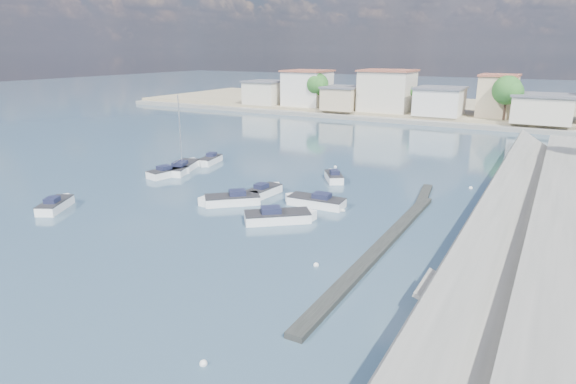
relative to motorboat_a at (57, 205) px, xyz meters
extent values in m
plane|color=#2B4056|center=(21.30, 35.57, -0.38)|extent=(400.00, 400.00, 0.00)
cube|color=slate|center=(39.80, 8.57, 0.52)|extent=(5.00, 90.00, 1.80)
cube|color=slate|center=(35.45, 8.57, 0.52)|extent=(4.17, 90.00, 2.86)
cube|color=slate|center=(35.30, -0.43, 0.02)|extent=(5.31, 3.50, 1.94)
cube|color=black|center=(28.30, 5.57, -0.20)|extent=(1.00, 26.00, 0.35)
cube|color=black|center=(27.80, 19.57, -0.23)|extent=(2.00, 8.05, 0.30)
cube|color=gray|center=(21.30, 87.57, 0.32)|extent=(160.00, 40.00, 1.40)
cube|color=slate|center=(21.30, 66.57, 0.02)|extent=(160.00, 2.50, 0.80)
cube|color=beige|center=(-22.70, 71.57, 3.52)|extent=(8.00, 8.00, 5.00)
cube|color=#595960|center=(-22.70, 71.57, 6.20)|extent=(8.48, 8.48, 0.35)
cube|color=silver|center=(-12.70, 73.57, 4.77)|extent=(9.00, 9.00, 7.50)
cube|color=#99513D|center=(-12.70, 73.57, 8.70)|extent=(9.54, 9.54, 0.35)
cube|color=#C7B089|center=(-2.70, 70.57, 3.27)|extent=(7.00, 8.00, 4.50)
cube|color=#595960|center=(-2.70, 70.57, 5.70)|extent=(7.42, 8.48, 0.35)
cube|color=beige|center=(6.30, 72.57, 5.02)|extent=(10.00, 9.00, 8.00)
cube|color=#99513D|center=(6.30, 72.57, 9.20)|extent=(10.60, 9.54, 0.35)
cube|color=silver|center=(17.30, 71.57, 3.52)|extent=(8.50, 8.50, 5.00)
cube|color=#595960|center=(17.30, 71.57, 6.20)|extent=(9.01, 9.01, 0.35)
cube|color=#C7B089|center=(27.30, 74.57, 4.77)|extent=(6.50, 7.50, 7.50)
cube|color=#99513D|center=(27.30, 74.57, 8.70)|extent=(6.89, 7.95, 0.35)
cube|color=beige|center=(35.30, 70.57, 3.27)|extent=(9.50, 9.00, 4.50)
cube|color=#595960|center=(35.30, 70.57, 5.70)|extent=(10.07, 9.54, 0.35)
cylinder|color=#38281E|center=(-8.70, 70.57, 2.71)|extent=(0.44, 0.44, 3.38)
sphere|color=#26551C|center=(-8.70, 70.57, 6.05)|extent=(4.80, 4.80, 4.80)
sphere|color=#26551C|center=(-7.80, 69.97, 5.82)|extent=(3.60, 3.60, 3.60)
sphere|color=#26551C|center=(-9.45, 71.02, 6.20)|extent=(3.30, 3.30, 3.30)
cylinder|color=#38281E|center=(9.30, 73.57, 2.48)|extent=(0.44, 0.44, 2.93)
sphere|color=#26551C|center=(9.30, 73.57, 5.38)|extent=(4.16, 4.16, 4.16)
sphere|color=#26551C|center=(10.08, 73.05, 5.18)|extent=(3.12, 3.12, 3.12)
sphere|color=#26551C|center=(8.65, 73.96, 5.51)|extent=(2.86, 2.86, 2.86)
cylinder|color=#38281E|center=(29.30, 69.57, 2.82)|extent=(0.44, 0.44, 3.60)
sphere|color=#26551C|center=(29.30, 69.57, 6.38)|extent=(5.12, 5.12, 5.12)
sphere|color=#26551C|center=(30.26, 68.93, 6.14)|extent=(3.84, 3.84, 3.84)
sphere|color=#26551C|center=(28.50, 70.05, 6.54)|extent=(3.52, 3.52, 3.52)
cube|color=white|center=(0.11, -0.20, -0.08)|extent=(3.35, 4.39, 1.00)
cube|color=white|center=(-0.72, 1.36, -0.08)|extent=(1.42, 1.42, 1.00)
cube|color=#262628|center=(0.11, -0.20, 0.42)|extent=(3.38, 4.40, 0.08)
cube|color=#1D213B|center=(0.30, -0.56, 0.66)|extent=(1.46, 1.56, 0.48)
cube|color=white|center=(13.95, 12.69, -0.08)|extent=(1.97, 4.13, 1.00)
cube|color=white|center=(14.11, 14.39, -0.08)|extent=(1.61, 1.61, 1.00)
cube|color=#262628|center=(13.95, 12.69, 0.42)|extent=(2.00, 4.13, 0.08)
cube|color=#1D213B|center=(13.92, 12.29, 0.66)|extent=(1.11, 1.28, 0.48)
cube|color=white|center=(19.91, 12.24, -0.08)|extent=(5.22, 2.23, 1.00)
cube|color=white|center=(17.70, 12.11, -0.08)|extent=(1.94, 1.94, 1.00)
cube|color=#262628|center=(19.91, 12.24, 0.42)|extent=(5.22, 2.27, 0.08)
cube|color=#1D213B|center=(20.42, 12.27, 0.66)|extent=(1.60, 1.29, 0.48)
cube|color=white|center=(12.85, 8.95, -0.08)|extent=(5.06, 4.81, 1.00)
cube|color=white|center=(11.26, 7.55, -0.08)|extent=(1.52, 1.52, 1.00)
cube|color=#262628|center=(12.85, 8.95, 0.42)|extent=(5.09, 4.84, 0.08)
cube|color=#1D213B|center=(13.22, 9.28, 0.66)|extent=(1.95, 1.93, 0.48)
cube|color=white|center=(0.52, 13.70, -0.08)|extent=(2.72, 4.86, 1.00)
cube|color=white|center=(0.92, 15.62, -0.08)|extent=(1.78, 1.78, 1.00)
cube|color=#262628|center=(0.52, 13.70, 0.42)|extent=(2.76, 4.87, 0.08)
cube|color=#1D213B|center=(0.42, 13.25, 0.66)|extent=(1.39, 1.58, 0.48)
cube|color=white|center=(17.68, 21.04, -0.08)|extent=(3.33, 3.95, 1.00)
cube|color=white|center=(16.78, 22.37, -0.08)|extent=(1.24, 1.24, 1.00)
cube|color=#262628|center=(17.68, 21.04, 0.42)|extent=(3.35, 3.96, 0.08)
cube|color=#1D213B|center=(17.89, 20.73, 0.66)|extent=(1.40, 1.45, 0.48)
cube|color=white|center=(0.74, 21.04, -0.08)|extent=(2.36, 4.30, 1.00)
cube|color=white|center=(1.11, 19.32, -0.08)|extent=(1.50, 1.50, 1.00)
cube|color=#262628|center=(0.74, 21.04, 0.42)|extent=(2.39, 4.31, 0.08)
cube|color=#1D213B|center=(0.65, 21.43, 0.66)|extent=(1.19, 1.39, 0.48)
cube|color=white|center=(18.91, 6.92, -0.08)|extent=(5.50, 5.01, 1.00)
cube|color=white|center=(20.71, 8.36, -0.08)|extent=(1.64, 1.64, 1.00)
cube|color=#262628|center=(18.91, 6.92, 0.42)|extent=(5.53, 5.05, 0.08)
cube|color=#1D213B|center=(18.49, 6.58, 0.66)|extent=(2.07, 2.03, 0.48)
cube|color=white|center=(0.36, 16.28, -0.08)|extent=(4.13, 6.71, 1.00)
cube|color=white|center=(-0.57, 18.92, -0.08)|extent=(2.00, 2.00, 1.00)
cube|color=#262628|center=(0.36, 16.28, 0.42)|extent=(4.17, 6.72, 0.08)
cube|color=#1D213B|center=(0.58, 15.68, 0.66)|extent=(1.88, 2.24, 0.48)
cylinder|color=silver|center=(0.36, 16.28, 4.42)|extent=(0.12, 0.12, 8.00)
cylinder|color=silver|center=(0.76, 15.15, 1.12)|extent=(0.88, 2.29, 0.08)
sphere|color=white|center=(25.50, 0.83, -0.33)|extent=(0.37, 0.37, 0.37)
sphere|color=white|center=(22.63, 12.03, -0.33)|extent=(0.37, 0.37, 0.37)
sphere|color=white|center=(25.64, -11.01, -0.33)|extent=(0.37, 0.37, 0.37)
sphere|color=white|center=(34.30, 18.83, -0.33)|extent=(0.37, 0.37, 0.37)
sphere|color=white|center=(15.30, 26.78, -0.33)|extent=(0.37, 0.37, 0.37)
sphere|color=white|center=(31.21, 25.19, -0.33)|extent=(0.37, 0.37, 0.37)
camera|label=1|loc=(38.19, -25.40, 13.39)|focal=30.00mm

